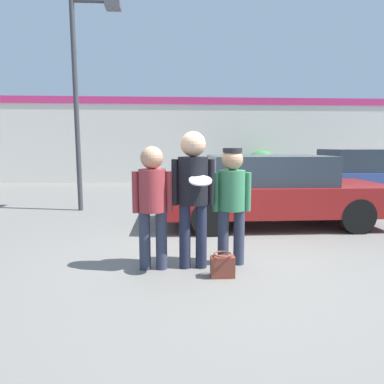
{
  "coord_description": "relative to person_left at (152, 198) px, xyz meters",
  "views": [
    {
      "loc": [
        -0.62,
        -4.65,
        1.65
      ],
      "look_at": [
        -0.32,
        0.02,
        1.0
      ],
      "focal_mm": 32.0,
      "sensor_mm": 36.0,
      "label": 1
    }
  ],
  "objects": [
    {
      "name": "ground_plane",
      "position": [
        0.86,
        0.22,
        -0.97
      ],
      "size": [
        56.0,
        56.0,
        0.0
      ],
      "primitive_type": "plane",
      "color": "#66635E"
    },
    {
      "name": "storefront_building",
      "position": [
        0.86,
        10.76,
        0.9
      ],
      "size": [
        24.0,
        0.22,
        3.68
      ],
      "color": "silver",
      "rests_on": "ground"
    },
    {
      "name": "person_left",
      "position": [
        0.0,
        0.0,
        0.0
      ],
      "size": [
        0.53,
        0.36,
        1.63
      ],
      "color": "#2D3347",
      "rests_on": "ground"
    },
    {
      "name": "person_middle_with_frisbee",
      "position": [
        0.53,
        0.02,
        0.15
      ],
      "size": [
        0.57,
        0.62,
        1.82
      ],
      "color": "#1E2338",
      "rests_on": "ground"
    },
    {
      "name": "person_right",
      "position": [
        1.07,
        0.12,
        -0.01
      ],
      "size": [
        0.53,
        0.36,
        1.61
      ],
      "color": "#2D3347",
      "rests_on": "ground"
    },
    {
      "name": "parked_car_near",
      "position": [
        2.29,
        2.44,
        -0.24
      ],
      "size": [
        4.5,
        1.84,
        1.43
      ],
      "color": "maroon",
      "rests_on": "ground"
    },
    {
      "name": "parked_car_far",
      "position": [
        6.2,
        5.66,
        -0.21
      ],
      "size": [
        4.5,
        1.8,
        1.51
      ],
      "color": "#334784",
      "rests_on": "ground"
    },
    {
      "name": "street_lamp",
      "position": [
        -1.82,
        4.27,
        2.22
      ],
      "size": [
        1.2,
        0.35,
        5.14
      ],
      "color": "#38383D",
      "rests_on": "ground"
    },
    {
      "name": "shrub",
      "position": [
        4.08,
        9.87,
        -0.26
      ],
      "size": [
        1.41,
        1.41,
        1.41
      ],
      "color": "#387A3D",
      "rests_on": "ground"
    },
    {
      "name": "handbag",
      "position": [
        0.88,
        -0.35,
        -0.82
      ],
      "size": [
        0.3,
        0.23,
        0.31
      ],
      "color": "brown",
      "rests_on": "ground"
    }
  ]
}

